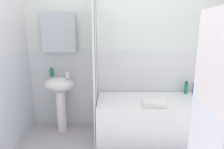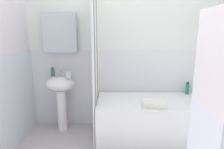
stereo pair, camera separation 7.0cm
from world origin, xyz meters
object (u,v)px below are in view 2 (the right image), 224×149
(shampoo_bottle, at_px, (187,88))
(sink, at_px, (61,92))
(toothbrush_cup, at_px, (68,75))
(towel_folded, at_px, (154,104))
(bathtub, at_px, (153,119))
(body_wash_bottle, at_px, (195,89))
(soap_dispenser, at_px, (53,72))

(shampoo_bottle, bearing_deg, sink, -176.83)
(toothbrush_cup, xyz_separation_m, shampoo_bottle, (1.75, 0.14, -0.23))
(toothbrush_cup, bearing_deg, towel_folded, -16.62)
(towel_folded, bearing_deg, bathtub, 81.45)
(body_wash_bottle, relative_size, shampoo_bottle, 0.86)
(toothbrush_cup, bearing_deg, bathtub, -6.45)
(bathtub, xyz_separation_m, shampoo_bottle, (0.55, 0.27, 0.36))
(body_wash_bottle, height_order, shampoo_bottle, shampoo_bottle)
(shampoo_bottle, distance_m, towel_folded, 0.76)
(toothbrush_cup, height_order, towel_folded, toothbrush_cup)
(sink, height_order, body_wash_bottle, sink)
(shampoo_bottle, bearing_deg, body_wash_bottle, 2.17)
(sink, distance_m, toothbrush_cup, 0.29)
(sink, relative_size, soap_dispenser, 6.00)
(bathtub, bearing_deg, toothbrush_cup, 173.55)
(bathtub, bearing_deg, shampoo_bottle, 26.12)
(sink, bearing_deg, bathtub, -7.16)
(bathtub, relative_size, towel_folded, 5.26)
(soap_dispenser, bearing_deg, toothbrush_cup, -23.00)
(sink, distance_m, towel_folded, 1.35)
(shampoo_bottle, relative_size, towel_folded, 0.65)
(soap_dispenser, relative_size, shampoo_bottle, 0.72)
(towel_folded, bearing_deg, soap_dispenser, 162.19)
(sink, relative_size, body_wash_bottle, 5.00)
(soap_dispenser, xyz_separation_m, shampoo_bottle, (2.01, 0.03, -0.25))
(soap_dispenser, bearing_deg, shampoo_bottle, 0.75)
(soap_dispenser, xyz_separation_m, towel_folded, (1.42, -0.46, -0.31))
(sink, bearing_deg, shampoo_bottle, 3.17)
(toothbrush_cup, relative_size, towel_folded, 0.28)
(soap_dispenser, height_order, toothbrush_cup, soap_dispenser)
(soap_dispenser, distance_m, body_wash_bottle, 2.14)
(sink, height_order, towel_folded, sink)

